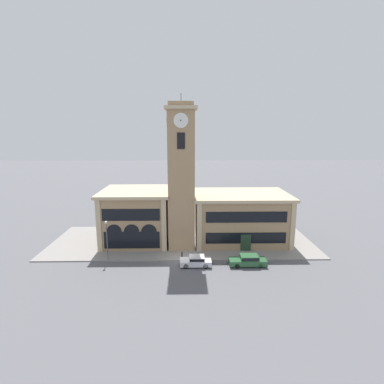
{
  "coord_description": "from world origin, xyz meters",
  "views": [
    {
      "loc": [
        0.78,
        -38.01,
        17.15
      ],
      "look_at": [
        1.49,
        3.21,
        8.95
      ],
      "focal_mm": 28.0,
      "sensor_mm": 36.0,
      "label": 1
    }
  ],
  "objects_px": {
    "parked_car_mid": "(248,260)",
    "street_lamp": "(107,234)",
    "bollard": "(182,255)",
    "parked_car_near": "(196,261)"
  },
  "relations": [
    {
      "from": "parked_car_mid",
      "to": "street_lamp",
      "type": "relative_size",
      "value": 0.89
    },
    {
      "from": "street_lamp",
      "to": "bollard",
      "type": "distance_m",
      "value": 10.54
    },
    {
      "from": "parked_car_mid",
      "to": "street_lamp",
      "type": "xyz_separation_m",
      "value": [
        -18.79,
        1.87,
        3.01
      ]
    },
    {
      "from": "parked_car_near",
      "to": "parked_car_mid",
      "type": "distance_m",
      "value": 6.84
    },
    {
      "from": "parked_car_mid",
      "to": "street_lamp",
      "type": "distance_m",
      "value": 19.12
    },
    {
      "from": "parked_car_near",
      "to": "bollard",
      "type": "xyz_separation_m",
      "value": [
        -1.86,
        1.88,
        -0.03
      ]
    },
    {
      "from": "parked_car_mid",
      "to": "bollard",
      "type": "height_order",
      "value": "parked_car_mid"
    },
    {
      "from": "bollard",
      "to": "street_lamp",
      "type": "bearing_deg",
      "value": -179.99
    },
    {
      "from": "street_lamp",
      "to": "parked_car_mid",
      "type": "bearing_deg",
      "value": -5.69
    },
    {
      "from": "street_lamp",
      "to": "parked_car_near",
      "type": "bearing_deg",
      "value": -8.91
    }
  ]
}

